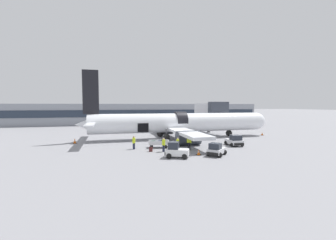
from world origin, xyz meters
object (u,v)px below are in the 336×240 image
Objects in this scene: baggage_tug_rear at (234,141)px; ground_crew_driver at (189,142)px; baggage_tug_lead at (176,151)px; ground_crew_loader_b at (134,142)px; baggage_tug_mid at (216,150)px; airplane at (177,123)px; ground_crew_loader_a at (164,144)px; suitcase_on_tarmac_spare at (177,144)px; ground_crew_supervisor at (178,143)px; suitcase_on_tarmac_upright at (151,149)px; baggage_cart_loading at (159,144)px.

baggage_tug_rear is 7.13m from ground_crew_driver.
ground_crew_loader_b is at bearing 124.27° from baggage_tug_lead.
baggage_tug_mid is at bearing -34.92° from ground_crew_loader_b.
airplane is at bearing 91.48° from baggage_tug_mid.
ground_crew_loader_a is 3.71m from suitcase_on_tarmac_spare.
ground_crew_supervisor is at bearing 127.79° from baggage_tug_mid.
baggage_tug_rear is at bearing -56.98° from airplane.
ground_crew_loader_b is 0.92× the size of ground_crew_driver.
ground_crew_loader_b is 5.82m from suitcase_on_tarmac_spare.
suitcase_on_tarmac_upright is 0.83× the size of suitcase_on_tarmac_spare.
suitcase_on_tarmac_spare reaches higher than suitcase_on_tarmac_upright.
suitcase_on_tarmac_upright is at bearing -176.37° from ground_crew_supervisor.
airplane is 13.79m from baggage_tug_mid.
suitcase_on_tarmac_upright is (-6.35, -9.71, -2.28)m from airplane.
airplane is 11.82m from suitcase_on_tarmac_upright.
baggage_tug_rear reaches higher than baggage_cart_loading.
baggage_cart_loading is at bearing 129.73° from baggage_tug_mid.
ground_crew_driver is (3.46, 0.51, 0.08)m from ground_crew_loader_a.
ground_crew_supervisor reaches higher than suitcase_on_tarmac_upright.
ground_crew_loader_b is at bearing 132.18° from suitcase_on_tarmac_upright.
airplane is at bearing 56.80° from suitcase_on_tarmac_upright.
airplane is 11.33× the size of baggage_tug_rear.
baggage_tug_lead is 4.22m from ground_crew_supervisor.
ground_crew_driver is at bearing -65.89° from suitcase_on_tarmac_spare.
baggage_tug_lead is 0.95× the size of baggage_tug_rear.
baggage_tug_rear is 1.73× the size of ground_crew_loader_a.
baggage_tug_mid is 8.07m from baggage_cart_loading.
airplane is at bearing 73.15° from ground_crew_supervisor.
airplane is at bearing 72.55° from baggage_tug_lead.
ground_crew_loader_b is at bearing 143.12° from ground_crew_loader_a.
suitcase_on_tarmac_upright is (-1.55, -2.27, -0.22)m from baggage_cart_loading.
suitcase_on_tarmac_spare is at bearing -107.73° from airplane.
baggage_tug_lead is 4.75m from ground_crew_driver.
suitcase_on_tarmac_spare is (3.96, 2.24, 0.07)m from suitcase_on_tarmac_upright.
airplane is 9.09m from baggage_cart_loading.
ground_crew_supervisor is at bearing 3.63° from suitcase_on_tarmac_upright.
baggage_tug_mid reaches higher than suitcase_on_tarmac_upright.
ground_crew_loader_a is at bearing -160.81° from ground_crew_supervisor.
ground_crew_loader_b reaches higher than baggage_tug_rear.
airplane is at bearing 64.47° from ground_crew_loader_a.
ground_crew_supervisor is at bearing 19.19° from ground_crew_loader_a.
ground_crew_loader_a reaches higher than ground_crew_supervisor.
baggage_tug_rear reaches higher than suitcase_on_tarmac_upright.
suitcase_on_tarmac_upright is at bearing -124.29° from baggage_cart_loading.
ground_crew_supervisor is 2.34× the size of suitcase_on_tarmac_upright.
baggage_tug_rear is (9.88, 4.79, -0.04)m from baggage_tug_lead.
ground_crew_loader_a is at bearing -171.60° from ground_crew_driver.
baggage_tug_lead reaches higher than ground_crew_supervisor.
suitcase_on_tarmac_spare is at bearing -0.72° from baggage_cart_loading.
airplane reaches higher than suitcase_on_tarmac_upright.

